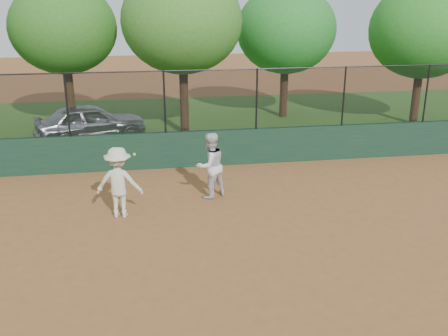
{
  "coord_description": "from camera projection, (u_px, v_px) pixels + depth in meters",
  "views": [
    {
      "loc": [
        -1.14,
        -9.76,
        5.38
      ],
      "look_at": [
        0.8,
        2.2,
        1.2
      ],
      "focal_mm": 40.0,
      "sensor_mm": 36.0,
      "label": 1
    }
  ],
  "objects": [
    {
      "name": "tree_3",
      "position": [
        286.0,
        30.0,
        22.3
      ],
      "size": [
        4.5,
        4.09,
        5.9
      ],
      "color": "#402915",
      "rests_on": "ground"
    },
    {
      "name": "player_main",
      "position": [
        119.0,
        182.0,
        12.61
      ],
      "size": [
        1.31,
        0.92,
        1.84
      ],
      "color": "beige",
      "rests_on": "ground"
    },
    {
      "name": "parked_car",
      "position": [
        91.0,
        122.0,
        19.52
      ],
      "size": [
        4.55,
        2.87,
        1.44
      ],
      "primitive_type": "imported",
      "rotation": [
        0.0,
        0.0,
        1.87
      ],
      "color": "#9FA3A8",
      "rests_on": "ground"
    },
    {
      "name": "player_second",
      "position": [
        210.0,
        165.0,
        13.84
      ],
      "size": [
        1.13,
        1.05,
        1.86
      ],
      "primitive_type": "imported",
      "rotation": [
        0.0,
        0.0,
        3.62
      ],
      "color": "silver",
      "rests_on": "ground"
    },
    {
      "name": "tree_1",
      "position": [
        63.0,
        28.0,
        20.15
      ],
      "size": [
        4.29,
        3.9,
        6.02
      ],
      "color": "#432E17",
      "rests_on": "ground"
    },
    {
      "name": "fence_assembly",
      "position": [
        179.0,
        100.0,
        15.9
      ],
      "size": [
        26.0,
        0.06,
        2.0
      ],
      "color": "black",
      "rests_on": "back_wall"
    },
    {
      "name": "back_wall",
      "position": [
        182.0,
        149.0,
        16.44
      ],
      "size": [
        26.0,
        0.2,
        1.2
      ],
      "primitive_type": "cube",
      "color": "#1A3B27",
      "rests_on": "ground"
    },
    {
      "name": "tree_4",
      "position": [
        424.0,
        30.0,
        20.94
      ],
      "size": [
        4.68,
        4.25,
        6.06
      ],
      "color": "#4C2E1B",
      "rests_on": "ground"
    },
    {
      "name": "tree_2",
      "position": [
        182.0,
        22.0,
        19.25
      ],
      "size": [
        4.7,
        4.27,
        6.5
      ],
      "color": "#442A18",
      "rests_on": "ground"
    },
    {
      "name": "ground",
      "position": [
        204.0,
        253.0,
        11.03
      ],
      "size": [
        80.0,
        80.0,
        0.0
      ],
      "primitive_type": "plane",
      "color": "brown",
      "rests_on": "ground"
    },
    {
      "name": "grass_strip",
      "position": [
        171.0,
        124.0,
        22.23
      ],
      "size": [
        36.0,
        12.0,
        0.01
      ],
      "primitive_type": "cube",
      "color": "#295219",
      "rests_on": "ground"
    }
  ]
}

